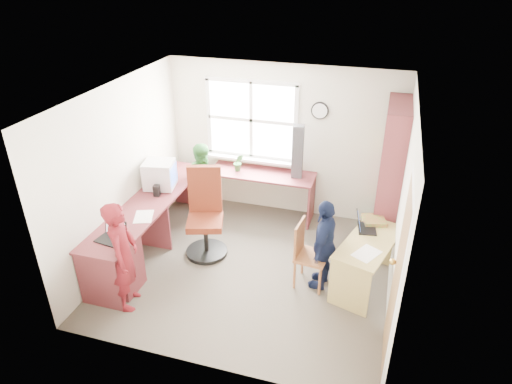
% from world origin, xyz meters
% --- Properties ---
extents(room, '(3.64, 3.44, 2.44)m').
position_xyz_m(room, '(0.01, 0.10, 1.22)').
color(room, '#4A433A').
rests_on(room, ground).
extents(l_desk, '(2.38, 2.95, 0.75)m').
position_xyz_m(l_desk, '(-1.31, -0.28, 0.46)').
color(l_desk, brown).
rests_on(l_desk, ground).
extents(right_desk, '(0.85, 1.26, 0.67)m').
position_xyz_m(right_desk, '(1.50, 0.10, 0.49)').
color(right_desk, tan).
rests_on(right_desk, ground).
extents(bookshelf, '(0.30, 1.02, 2.10)m').
position_xyz_m(bookshelf, '(1.65, 1.19, 1.00)').
color(bookshelf, brown).
rests_on(bookshelf, ground).
extents(swivel_chair, '(0.73, 0.73, 1.26)m').
position_xyz_m(swivel_chair, '(-0.73, 0.24, 0.54)').
color(swivel_chair, black).
rests_on(swivel_chair, ground).
extents(wooden_chair, '(0.42, 0.42, 0.89)m').
position_xyz_m(wooden_chair, '(0.76, -0.07, 0.48)').
color(wooden_chair, '#A46136').
rests_on(wooden_chair, ground).
extents(crt_monitor, '(0.48, 0.44, 0.41)m').
position_xyz_m(crt_monitor, '(-1.53, 0.53, 0.96)').
color(crt_monitor, white).
rests_on(crt_monitor, l_desk).
extents(laptop_left, '(0.36, 0.31, 0.22)m').
position_xyz_m(laptop_left, '(-1.48, -0.84, 0.80)').
color(laptop_left, black).
rests_on(laptop_left, l_desk).
extents(laptop_right, '(0.30, 0.34, 0.21)m').
position_xyz_m(laptop_right, '(1.40, 0.36, 0.72)').
color(laptop_right, black).
rests_on(laptop_right, right_desk).
extents(speaker_a, '(0.09, 0.09, 0.16)m').
position_xyz_m(speaker_a, '(-1.47, 0.28, 0.83)').
color(speaker_a, black).
rests_on(speaker_a, l_desk).
extents(speaker_b, '(0.09, 0.09, 0.17)m').
position_xyz_m(speaker_b, '(-1.48, 0.86, 0.83)').
color(speaker_b, black).
rests_on(speaker_b, l_desk).
extents(cd_tower, '(0.18, 0.16, 0.82)m').
position_xyz_m(cd_tower, '(0.29, 1.46, 1.16)').
color(cd_tower, black).
rests_on(cd_tower, l_desk).
extents(game_box, '(0.35, 0.35, 0.06)m').
position_xyz_m(game_box, '(1.52, 0.57, 0.70)').
color(game_box, red).
rests_on(game_box, right_desk).
extents(paper_a, '(0.33, 0.39, 0.00)m').
position_xyz_m(paper_a, '(-1.37, -0.28, 0.75)').
color(paper_a, white).
rests_on(paper_a, l_desk).
extents(paper_b, '(0.37, 0.40, 0.00)m').
position_xyz_m(paper_b, '(1.48, -0.17, 0.67)').
color(paper_b, white).
rests_on(paper_b, right_desk).
extents(potted_plant, '(0.19, 0.17, 0.28)m').
position_xyz_m(potted_plant, '(-0.63, 1.40, 0.89)').
color(potted_plant, '#2B6C2E').
rests_on(potted_plant, l_desk).
extents(person_red, '(0.47, 0.59, 1.39)m').
position_xyz_m(person_red, '(-1.21, -1.06, 0.70)').
color(person_red, maroon).
rests_on(person_red, ground).
extents(person_green, '(0.75, 0.79, 1.29)m').
position_xyz_m(person_green, '(-1.06, 1.03, 0.64)').
color(person_green, '#2F7630').
rests_on(person_green, ground).
extents(person_navy, '(0.38, 0.75, 1.22)m').
position_xyz_m(person_navy, '(0.97, -0.04, 0.61)').
color(person_navy, '#121A39').
rests_on(person_navy, ground).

